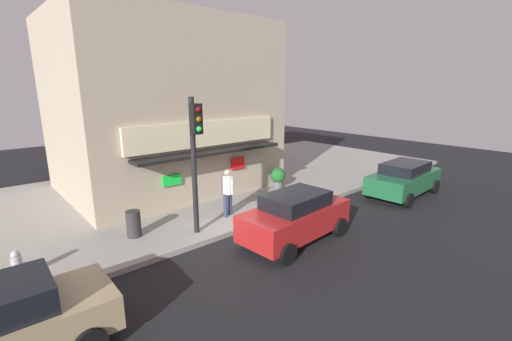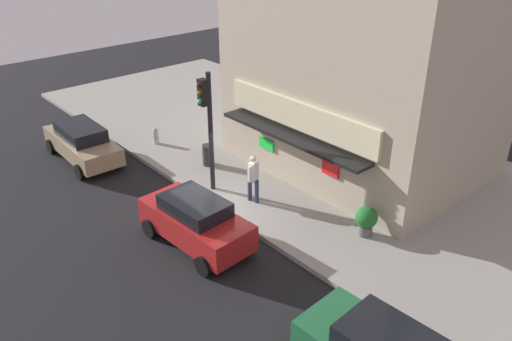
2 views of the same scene
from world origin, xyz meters
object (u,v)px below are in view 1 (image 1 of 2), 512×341
traffic_light (195,148)px  pedestrian (228,191)px  trash_can (134,224)px  fire_hydrant (17,265)px  parked_car_green (404,178)px  potted_plant_by_doorway (278,177)px  parked_car_red (295,216)px

traffic_light → pedestrian: size_ratio=2.50×
trash_can → fire_hydrant: bearing=-171.4°
trash_can → parked_car_green: bearing=-17.1°
fire_hydrant → parked_car_green: 15.18m
pedestrian → potted_plant_by_doorway: (4.04, 1.35, -0.42)m
pedestrian → parked_car_red: 3.03m
fire_hydrant → potted_plant_by_doorway: potted_plant_by_doorway is taller
traffic_light → trash_can: bearing=145.8°
traffic_light → pedestrian: traffic_light is taller
traffic_light → potted_plant_by_doorway: size_ratio=4.45×
parked_car_red → potted_plant_by_doorway: bearing=51.3°
potted_plant_by_doorway → parked_car_green: parked_car_green is taller
pedestrian → parked_car_red: bearing=-78.6°
trash_can → parked_car_red: (4.08, -3.50, 0.24)m
potted_plant_by_doorway → pedestrian: bearing=-161.6°
potted_plant_by_doorway → fire_hydrant: bearing=-173.2°
trash_can → potted_plant_by_doorway: 7.56m
fire_hydrant → potted_plant_by_doorway: (10.82, 1.30, 0.21)m
traffic_light → parked_car_red: bearing=-44.7°
potted_plant_by_doorway → traffic_light: bearing=-160.9°
potted_plant_by_doorway → parked_car_red: (-3.44, -4.30, 0.11)m
fire_hydrant → pedestrian: 6.81m
trash_can → parked_car_green: size_ratio=0.20×
traffic_light → potted_plant_by_doorway: 6.55m
trash_can → parked_car_red: size_ratio=0.22×
trash_can → parked_car_green: (11.56, -3.55, 0.21)m
pedestrian → parked_car_red: pedestrian is taller
fire_hydrant → parked_car_red: 7.97m
potted_plant_by_doorway → parked_car_red: parked_car_red is taller
trash_can → parked_car_red: parked_car_red is taller
traffic_light → potted_plant_by_doorway: (5.77, 1.99, -2.36)m
pedestrian → fire_hydrant: bearing=179.6°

